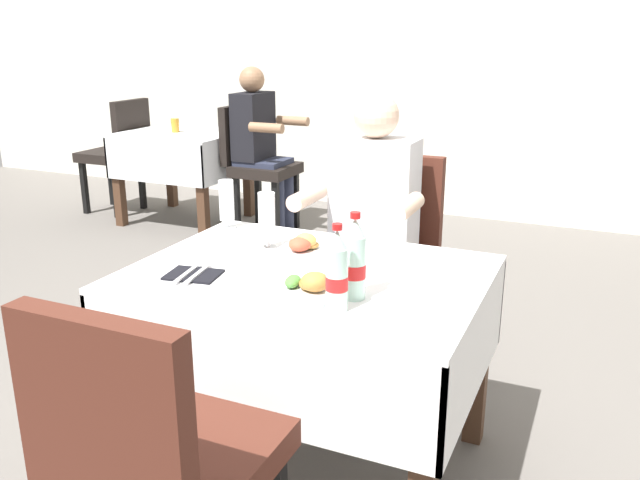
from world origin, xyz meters
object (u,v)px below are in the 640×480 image
plate_far_diner (306,248)px  background_dining_table (184,155)px  chair_near_camera_side (158,456)px  cola_bottle_primary (355,261)px  cola_bottle_secondary (337,273)px  beer_glass_middle (267,220)px  seated_diner_far (370,223)px  background_chair_left (119,149)px  napkin_cutlery_set (193,274)px  background_table_tumbler (175,125)px  background_patron (260,141)px  beer_glass_left (227,204)px  chair_far_diner_seat (386,251)px  main_dining_table (308,317)px  background_chair_right (255,160)px  plate_near_camera (305,286)px

plate_far_diner → background_dining_table: bearing=133.0°
chair_near_camera_side → cola_bottle_primary: cola_bottle_primary is taller
cola_bottle_secondary → background_dining_table: 3.78m
plate_far_diner → beer_glass_middle: size_ratio=1.15×
beer_glass_middle → chair_near_camera_side: bearing=-76.4°
seated_diner_far → background_chair_left: (-2.93, 1.83, -0.16)m
napkin_cutlery_set → background_table_tumbler: (-2.01, 2.70, 0.05)m
background_dining_table → background_table_tumbler: 0.25m
background_patron → background_table_tumbler: 0.75m
background_table_tumbler → beer_glass_left: bearing=-50.0°
chair_near_camera_side → background_chair_left: size_ratio=1.00×
chair_far_diner_seat → background_patron: size_ratio=0.77×
chair_near_camera_side → background_patron: (-1.59, 3.37, 0.16)m
seated_diner_far → cola_bottle_secondary: (0.26, -0.98, 0.14)m
napkin_cutlery_set → cola_bottle_secondary: bearing=-7.3°
main_dining_table → background_patron: (-1.59, 2.55, 0.14)m
cola_bottle_secondary → chair_far_diner_seat: bearing=101.1°
background_chair_left → background_chair_right: 1.33m
beer_glass_left → napkin_cutlery_set: beer_glass_left is taller
seated_diner_far → cola_bottle_primary: bearing=-73.0°
beer_glass_middle → background_dining_table: size_ratio=0.23×
plate_near_camera → chair_near_camera_side: bearing=-96.6°
cola_bottle_primary → seated_diner_far: bearing=107.0°
beer_glass_left → background_patron: background_patron is taller
seated_diner_far → background_dining_table: size_ratio=1.38×
beer_glass_left → cola_bottle_primary: bearing=-33.2°
chair_far_diner_seat → chair_near_camera_side: bearing=-90.0°
seated_diner_far → background_chair_left: 3.45m
main_dining_table → plate_far_diner: plate_far_diner is taller
seated_diner_far → main_dining_table: bearing=-86.7°
chair_near_camera_side → background_chair_left: same height
background_chair_left → background_table_tumbler: bearing=-3.7°
cola_bottle_primary → plate_far_diner: bearing=134.1°
main_dining_table → background_dining_table: same height
seated_diner_far → background_chair_left: bearing=148.0°
main_dining_table → cola_bottle_secondary: cola_bottle_secondary is taller
plate_far_diner → cola_bottle_primary: cola_bottle_primary is taller
cola_bottle_primary → background_patron: (-1.82, 2.70, -0.14)m
background_dining_table → background_table_tumbler: (-0.03, -0.04, 0.24)m
plate_far_diner → background_dining_table: size_ratio=0.27×
chair_far_diner_seat → beer_glass_left: size_ratio=4.88×
napkin_cutlery_set → background_table_tumbler: size_ratio=1.78×
beer_glass_middle → background_patron: (-1.35, 2.39, -0.13)m
napkin_cutlery_set → background_dining_table: 3.39m
main_dining_table → napkin_cutlery_set: 0.41m
background_chair_right → background_dining_table: bearing=180.0°
main_dining_table → background_patron: background_patron is taller
plate_near_camera → cola_bottle_primary: (0.15, 0.02, 0.09)m
plate_near_camera → background_table_tumbler: 3.61m
plate_far_diner → napkin_cutlery_set: bearing=-123.9°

